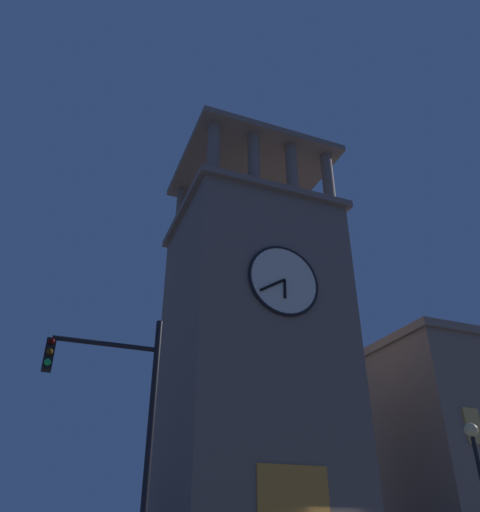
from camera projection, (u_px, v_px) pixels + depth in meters
clocktower at (253, 359)px, 26.41m from camera, size 9.10×8.52×24.54m
traffic_signal_mid at (119, 412)px, 11.58m from camera, size 2.72×0.41×6.36m
street_lamp at (479, 468)px, 15.68m from camera, size 0.44×0.44×4.70m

